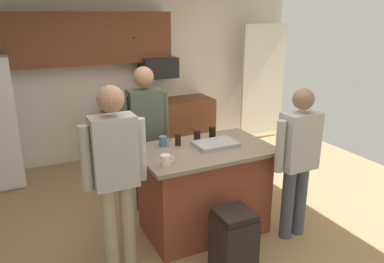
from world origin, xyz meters
name	(u,v)px	position (x,y,z in m)	size (l,w,h in m)	color
floor	(194,236)	(0.00, 0.00, 0.00)	(7.04, 7.04, 0.00)	tan
back_wall	(117,77)	(0.00, 2.80, 1.30)	(6.40, 0.10, 2.60)	white
french_door_window_panel	(263,80)	(2.60, 2.40, 1.10)	(0.90, 0.06, 2.00)	white
cabinet_run_upper	(91,38)	(-0.40, 2.60, 1.93)	(2.40, 0.38, 0.75)	brown
cabinet_run_lower	(160,128)	(0.60, 2.48, 0.45)	(1.80, 0.63, 0.90)	brown
microwave_over_range	(158,67)	(0.60, 2.50, 1.45)	(0.56, 0.40, 0.32)	black
kitchen_island	(204,189)	(0.16, 0.08, 0.48)	(1.38, 0.88, 0.96)	brown
person_guest_by_door	(146,130)	(-0.22, 0.81, 1.00)	(0.57, 0.23, 1.73)	#383842
person_guest_right	(298,155)	(0.96, -0.43, 0.92)	(0.57, 0.22, 1.60)	#4C5166
person_guest_left	(115,168)	(-0.84, -0.15, 1.01)	(0.57, 0.23, 1.73)	tan
glass_stout_tall	(197,135)	(0.19, 0.31, 1.02)	(0.07, 0.07, 0.13)	black
mug_blue_stoneware	(163,141)	(-0.20, 0.33, 1.01)	(0.12, 0.08, 0.11)	#4C6B99
glass_pilsner	(212,132)	(0.40, 0.34, 1.02)	(0.08, 0.08, 0.13)	black
mug_ceramic_white	(166,160)	(-0.38, -0.17, 1.01)	(0.13, 0.09, 0.10)	white
glass_dark_ale	(178,139)	(-0.06, 0.27, 1.02)	(0.06, 0.06, 0.13)	black
serving_tray	(216,144)	(0.29, 0.09, 0.98)	(0.44, 0.30, 0.04)	#B7B7BC
trash_bin	(234,241)	(0.08, -0.64, 0.30)	(0.34, 0.34, 0.61)	black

